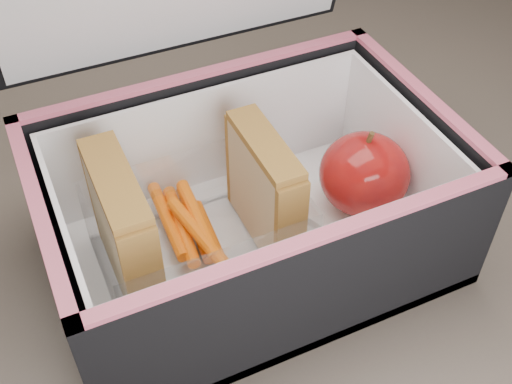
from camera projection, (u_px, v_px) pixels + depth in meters
kitchen_table at (240, 268)px, 0.68m from camera, size 1.20×0.80×0.75m
lunch_bag at (248, 194)px, 0.53m from camera, size 0.33×0.27×0.33m
plastic_tub at (199, 228)px, 0.53m from camera, size 0.17×0.12×0.07m
sandwich_left at (124, 230)px, 0.49m from camera, size 0.03×0.10×0.11m
sandwich_right at (264, 189)px, 0.53m from camera, size 0.03×0.09×0.10m
carrot_sticks at (192, 227)px, 0.55m from camera, size 0.05×0.13×0.03m
paper_napkin at (353, 207)px, 0.59m from camera, size 0.11×0.11×0.01m
red_apple at (364, 174)px, 0.56m from camera, size 0.10×0.10×0.08m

